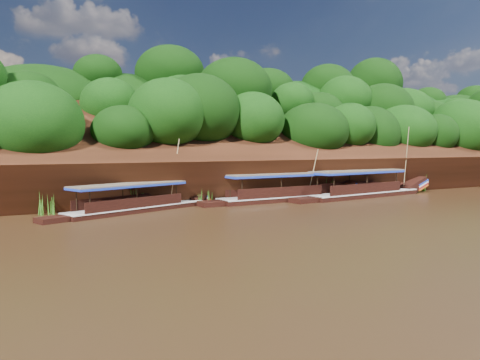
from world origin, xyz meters
The scene contains 6 objects.
ground centered at (0.00, 0.00, 0.00)m, with size 160.00×160.00×0.00m, color black.
riverbank centered at (-0.01, 22.73, 1.89)m, with size 120.00×30.06×19.40m.
boat_0 centered at (10.75, 7.84, 0.60)m, with size 16.50×4.46×7.47m.
boat_1 centered at (1.67, 8.58, 0.58)m, with size 14.82×3.14×5.20m.
boat_2 centered at (-11.89, 8.09, 0.50)m, with size 13.69×6.74×6.02m.
reeds centered at (-2.45, 9.40, 0.90)m, with size 48.70×2.21×2.09m.
Camera 1 is at (-21.81, -27.47, 5.09)m, focal length 35.00 mm.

